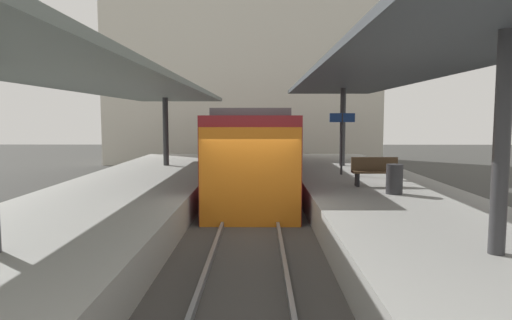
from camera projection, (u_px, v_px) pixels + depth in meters
The scene contains 13 objects.
ground_plane at pixel (250, 234), 11.70m from camera, with size 80.00×80.00×0.00m, color #383835.
platform_left at pixel (105, 215), 11.69m from camera, with size 4.40×28.00×1.00m, color #9E9E99.
platform_right at pixel (396, 216), 11.62m from camera, with size 4.40×28.00×1.00m, color #9E9E99.
track_ballast at pixel (250, 230), 11.69m from camera, with size 3.20×28.00×0.20m, color #423F3D.
rail_near_side at pixel (223, 224), 11.68m from camera, with size 0.08×28.00×0.14m, color slate.
rail_far_side at pixel (278, 224), 11.67m from camera, with size 0.08×28.00×0.14m, color slate.
commuter_train at pixel (254, 151), 17.99m from camera, with size 2.78×13.09×3.10m.
canopy_left at pixel (118, 86), 12.76m from camera, with size 4.18×21.00×3.06m.
canopy_right at pixel (385, 72), 12.66m from camera, with size 4.18×21.00×3.45m.
platform_bench at pixel (375, 171), 13.37m from camera, with size 1.40×0.41×0.86m.
platform_sign at pixel (342, 130), 15.98m from camera, with size 0.90×0.08×2.21m.
litter_bin at pixel (394, 179), 11.98m from camera, with size 0.44×0.44×0.80m, color #2D2D30.
station_building_backdrop at pixel (244, 83), 31.11m from camera, with size 18.00×6.00×11.00m, color beige.
Camera 1 is at (0.25, -11.47, 3.03)m, focal length 31.33 mm.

